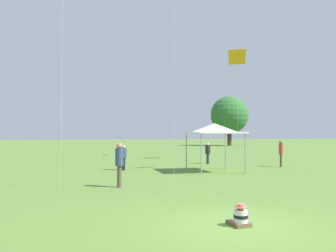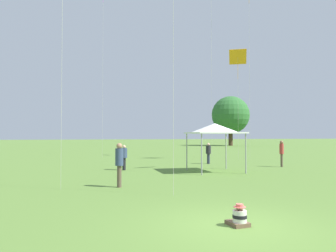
% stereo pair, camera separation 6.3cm
% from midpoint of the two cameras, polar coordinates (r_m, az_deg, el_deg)
% --- Properties ---
extents(ground_plane, '(300.00, 300.00, 0.00)m').
position_cam_midpoint_polar(ground_plane, '(8.38, 11.48, -16.73)').
color(ground_plane, '#567A33').
extents(seated_toddler, '(0.48, 0.57, 0.55)m').
position_cam_midpoint_polar(seated_toddler, '(8.36, 12.23, -15.26)').
color(seated_toddler, brown).
rests_on(seated_toddler, ground).
extents(person_standing_0, '(0.54, 0.54, 1.57)m').
position_cam_midpoint_polar(person_standing_0, '(25.04, 6.87, -4.45)').
color(person_standing_0, '#282D42').
rests_on(person_standing_0, ground).
extents(person_standing_1, '(0.43, 0.43, 1.85)m').
position_cam_midpoint_polar(person_standing_1, '(13.94, -8.60, -5.96)').
color(person_standing_1, brown).
rests_on(person_standing_1, ground).
extents(person_standing_2, '(0.31, 0.31, 1.80)m').
position_cam_midpoint_polar(person_standing_2, '(23.79, 18.99, -4.07)').
color(person_standing_2, brown).
rests_on(person_standing_2, ground).
extents(person_standing_3, '(0.54, 0.54, 1.56)m').
position_cam_midpoint_polar(person_standing_3, '(20.61, -7.82, -5.10)').
color(person_standing_3, black).
rests_on(person_standing_3, ground).
extents(canopy_tent, '(2.96, 2.96, 2.89)m').
position_cam_midpoint_polar(canopy_tent, '(19.71, 7.98, -0.47)').
color(canopy_tent, white).
rests_on(canopy_tent, ground).
extents(kite_2, '(1.77, 1.56, 9.59)m').
position_cam_midpoint_polar(kite_2, '(29.93, 11.87, 11.46)').
color(kite_2, orange).
rests_on(kite_2, ground).
extents(distant_tree_1, '(7.62, 7.62, 10.04)m').
position_cam_midpoint_polar(distant_tree_1, '(67.53, 10.61, 1.88)').
color(distant_tree_1, '#473323').
rests_on(distant_tree_1, ground).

